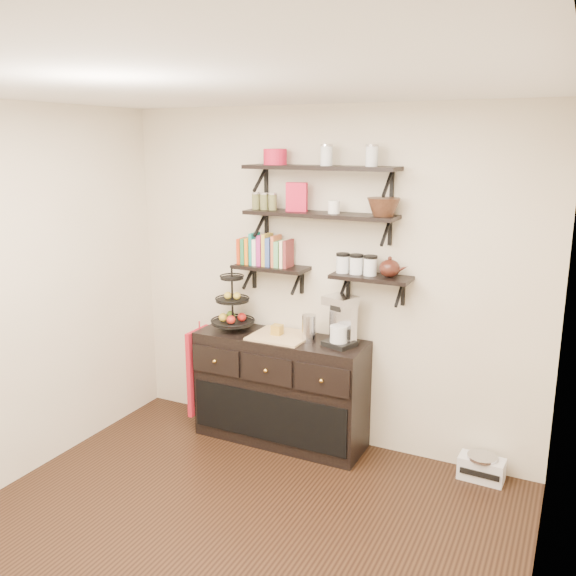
{
  "coord_description": "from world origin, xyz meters",
  "views": [
    {
      "loc": [
        1.82,
        -2.64,
        2.42
      ],
      "look_at": [
        -0.04,
        1.15,
        1.41
      ],
      "focal_mm": 38.0,
      "sensor_mm": 36.0,
      "label": 1
    }
  ],
  "objects_px": {
    "radio": "(481,468)",
    "fruit_stand": "(233,309)",
    "coffee_maker": "(341,321)",
    "sideboard": "(281,389)"
  },
  "relations": [
    {
      "from": "radio",
      "to": "fruit_stand",
      "type": "bearing_deg",
      "value": -174.92
    },
    {
      "from": "fruit_stand",
      "to": "coffee_maker",
      "type": "relative_size",
      "value": 1.33
    },
    {
      "from": "coffee_maker",
      "to": "radio",
      "type": "height_order",
      "value": "coffee_maker"
    },
    {
      "from": "fruit_stand",
      "to": "coffee_maker",
      "type": "height_order",
      "value": "fruit_stand"
    },
    {
      "from": "fruit_stand",
      "to": "radio",
      "type": "height_order",
      "value": "fruit_stand"
    },
    {
      "from": "sideboard",
      "to": "radio",
      "type": "distance_m",
      "value": 1.64
    },
    {
      "from": "coffee_maker",
      "to": "sideboard",
      "type": "bearing_deg",
      "value": -158.81
    },
    {
      "from": "sideboard",
      "to": "fruit_stand",
      "type": "height_order",
      "value": "fruit_stand"
    },
    {
      "from": "coffee_maker",
      "to": "fruit_stand",
      "type": "bearing_deg",
      "value": -160.45
    },
    {
      "from": "coffee_maker",
      "to": "radio",
      "type": "relative_size",
      "value": 1.19
    }
  ]
}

